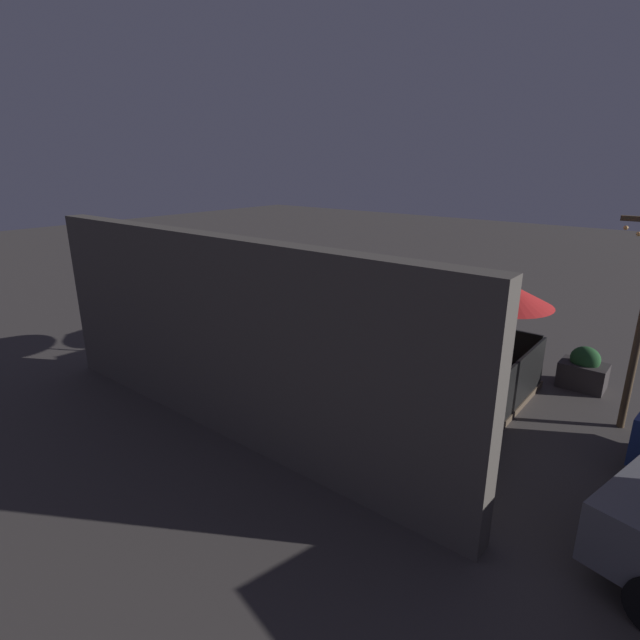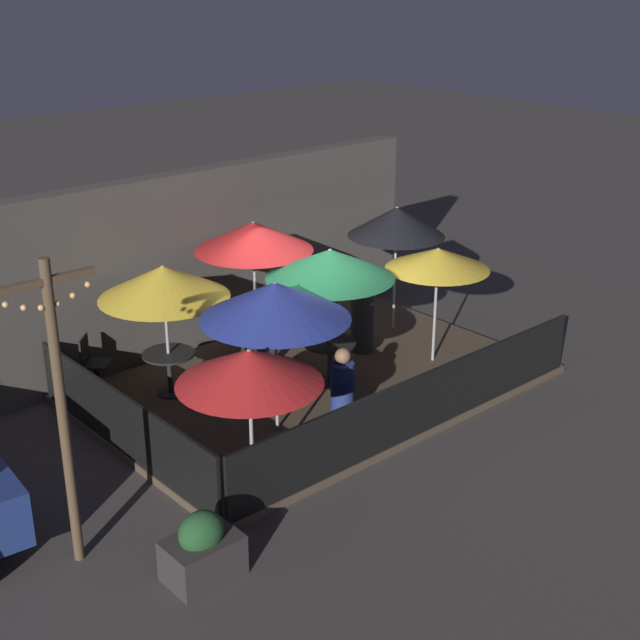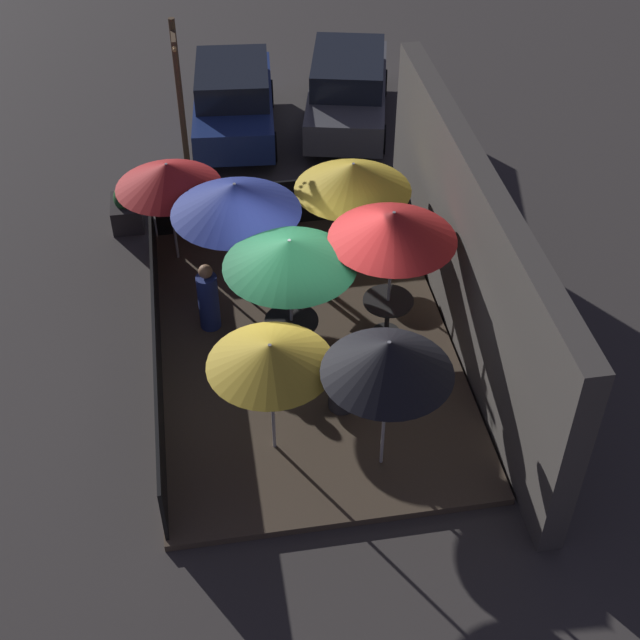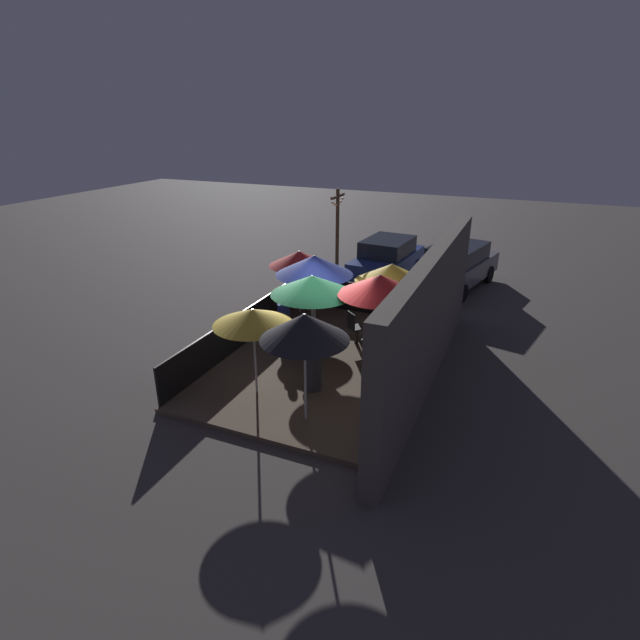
# 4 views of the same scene
# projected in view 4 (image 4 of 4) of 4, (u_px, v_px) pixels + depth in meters

# --- Properties ---
(ground_plane) EXTENTS (60.00, 60.00, 0.00)m
(ground_plane) POSITION_uv_depth(u_px,v_px,m) (323.00, 363.00, 12.95)
(ground_plane) COLOR #423D3A
(patio_deck) EXTENTS (7.18, 4.84, 0.12)m
(patio_deck) POSITION_uv_depth(u_px,v_px,m) (323.00, 361.00, 12.92)
(patio_deck) COLOR brown
(patio_deck) RESTS_ON ground_plane
(building_wall) EXTENTS (8.78, 0.36, 3.27)m
(building_wall) POSITION_uv_depth(u_px,v_px,m) (430.00, 321.00, 11.36)
(building_wall) COLOR #4C4742
(building_wall) RESTS_ON ground_plane
(fence_front) EXTENTS (6.98, 0.05, 0.95)m
(fence_front) POSITION_uv_depth(u_px,v_px,m) (243.00, 328.00, 13.58)
(fence_front) COLOR black
(fence_front) RESTS_ON patio_deck
(fence_side_left) EXTENTS (0.05, 4.64, 0.95)m
(fence_side_left) POSITION_uv_depth(u_px,v_px,m) (367.00, 299.00, 15.73)
(fence_side_left) COLOR black
(fence_side_left) RESTS_ON patio_deck
(patio_umbrella_0) EXTENTS (2.03, 2.03, 2.15)m
(patio_umbrella_0) POSITION_uv_depth(u_px,v_px,m) (392.00, 273.00, 13.47)
(patio_umbrella_0) COLOR #B2B2B7
(patio_umbrella_0) RESTS_ON patio_deck
(patio_umbrella_1) EXTENTS (2.05, 2.05, 2.28)m
(patio_umbrella_1) POSITION_uv_depth(u_px,v_px,m) (312.00, 285.00, 12.07)
(patio_umbrella_1) COLOR #B2B2B7
(patio_umbrella_1) RESTS_ON patio_deck
(patio_umbrella_2) EXTENTS (2.01, 2.01, 2.43)m
(patio_umbrella_2) POSITION_uv_depth(u_px,v_px,m) (380.00, 285.00, 11.63)
(patio_umbrella_2) COLOR #B2B2B7
(patio_umbrella_2) RESTS_ON patio_deck
(patio_umbrella_3) EXTENTS (1.78, 1.78, 2.35)m
(patio_umbrella_3) POSITION_uv_depth(u_px,v_px,m) (305.00, 327.00, 9.61)
(patio_umbrella_3) COLOR #B2B2B7
(patio_umbrella_3) RESTS_ON patio_deck
(patio_umbrella_4) EXTENTS (2.16, 2.16, 2.30)m
(patio_umbrella_4) POSITION_uv_depth(u_px,v_px,m) (314.00, 265.00, 13.71)
(patio_umbrella_4) COLOR #B2B2B7
(patio_umbrella_4) RESTS_ON patio_deck
(patio_umbrella_5) EXTENTS (1.75, 1.75, 2.03)m
(patio_umbrella_5) POSITION_uv_depth(u_px,v_px,m) (253.00, 317.00, 10.70)
(patio_umbrella_5) COLOR #B2B2B7
(patio_umbrella_5) RESTS_ON patio_deck
(patio_umbrella_6) EXTENTS (1.87, 1.87, 2.00)m
(patio_umbrella_6) POSITION_uv_depth(u_px,v_px,m) (299.00, 258.00, 15.29)
(patio_umbrella_6) COLOR #B2B2B7
(patio_umbrella_6) RESTS_ON patio_deck
(dining_table_0) EXTENTS (0.83, 0.83, 0.70)m
(dining_table_0) POSITION_uv_depth(u_px,v_px,m) (389.00, 319.00, 13.99)
(dining_table_0) COLOR black
(dining_table_0) RESTS_ON patio_deck
(dining_table_1) EXTENTS (0.86, 0.86, 0.72)m
(dining_table_1) POSITION_uv_depth(u_px,v_px,m) (312.00, 340.00, 12.64)
(dining_table_1) COLOR black
(dining_table_1) RESTS_ON patio_deck
(dining_table_2) EXTENTS (0.83, 0.83, 0.71)m
(dining_table_2) POSITION_uv_depth(u_px,v_px,m) (377.00, 348.00, 12.26)
(dining_table_2) COLOR black
(dining_table_2) RESTS_ON patio_deck
(patio_chair_0) EXTENTS (0.56, 0.56, 0.93)m
(patio_chair_0) POSITION_uv_depth(u_px,v_px,m) (355.00, 327.00, 13.58)
(patio_chair_0) COLOR black
(patio_chair_0) RESTS_ON patio_deck
(patio_chair_1) EXTENTS (0.57, 0.57, 0.94)m
(patio_chair_1) POSITION_uv_depth(u_px,v_px,m) (426.00, 314.00, 14.44)
(patio_chair_1) COLOR black
(patio_chair_1) RESTS_ON patio_deck
(patron_0) EXTENTS (0.51, 0.51, 1.32)m
(patron_0) POSITION_uv_depth(u_px,v_px,m) (313.00, 366.00, 11.31)
(patron_0) COLOR #333338
(patron_0) RESTS_ON patio_deck
(patron_1) EXTENTS (0.43, 0.43, 1.28)m
(patron_1) POSITION_uv_depth(u_px,v_px,m) (284.00, 320.00, 13.86)
(patron_1) COLOR navy
(patron_1) RESTS_ON patio_deck
(planter_box) EXTENTS (0.85, 0.59, 0.85)m
(planter_box) POSITION_uv_depth(u_px,v_px,m) (294.00, 288.00, 17.41)
(planter_box) COLOR #332D2D
(planter_box) RESTS_ON ground_plane
(light_post) EXTENTS (1.10, 0.12, 3.71)m
(light_post) POSITION_uv_depth(u_px,v_px,m) (337.00, 237.00, 17.05)
(light_post) COLOR brown
(light_post) RESTS_ON ground_plane
(parked_car_0) EXTENTS (4.11, 2.07, 1.62)m
(parked_car_0) POSITION_uv_depth(u_px,v_px,m) (387.00, 259.00, 19.10)
(parked_car_0) COLOR navy
(parked_car_0) RESTS_ON ground_plane
(parked_car_1) EXTENTS (4.62, 2.64, 1.62)m
(parked_car_1) POSITION_uv_depth(u_px,v_px,m) (457.00, 265.00, 18.26)
(parked_car_1) COLOR #5B5B60
(parked_car_1) RESTS_ON ground_plane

